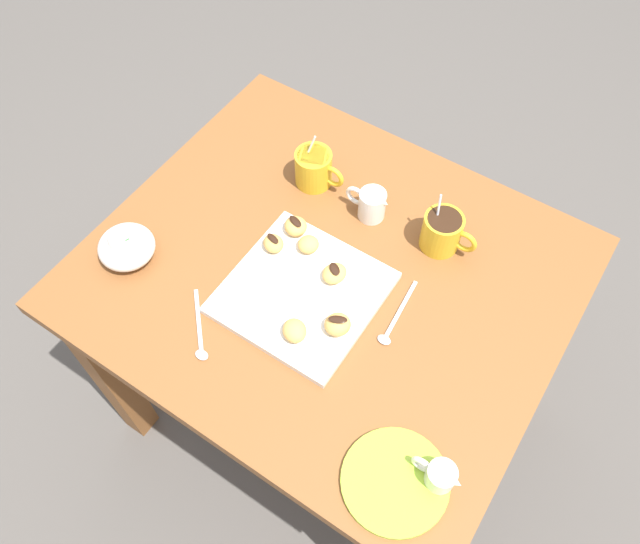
{
  "coord_description": "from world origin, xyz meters",
  "views": [
    {
      "loc": [
        0.39,
        -0.61,
        1.86
      ],
      "look_at": [
        -0.0,
        -0.02,
        0.77
      ],
      "focal_mm": 35.37,
      "sensor_mm": 36.0,
      "label": 1
    }
  ],
  "objects_px": {
    "pastry_plate_square": "(302,293)",
    "saucer_lime_left": "(395,481)",
    "chocolate_sauce_pitcher": "(440,476)",
    "beignet_2": "(308,244)",
    "beignet_4": "(295,331)",
    "coffee_mug_mustard_right": "(443,231)",
    "dining_table": "(327,303)",
    "beignet_1": "(338,325)",
    "beignet_3": "(296,226)",
    "coffee_mug_mustard_left": "(314,168)",
    "cream_pitcher_white": "(371,203)",
    "beignet_0": "(334,273)",
    "ice_cream_bowl": "(126,245)",
    "beignet_5": "(273,243)"
  },
  "relations": [
    {
      "from": "beignet_1",
      "to": "dining_table",
      "type": "bearing_deg",
      "value": 130.09
    },
    {
      "from": "beignet_4",
      "to": "coffee_mug_mustard_right",
      "type": "bearing_deg",
      "value": 69.86
    },
    {
      "from": "cream_pitcher_white",
      "to": "beignet_4",
      "type": "bearing_deg",
      "value": -83.87
    },
    {
      "from": "pastry_plate_square",
      "to": "cream_pitcher_white",
      "type": "distance_m",
      "value": 0.26
    },
    {
      "from": "dining_table",
      "to": "beignet_1",
      "type": "height_order",
      "value": "beignet_1"
    },
    {
      "from": "dining_table",
      "to": "saucer_lime_left",
      "type": "height_order",
      "value": "saucer_lime_left"
    },
    {
      "from": "ice_cream_bowl",
      "to": "saucer_lime_left",
      "type": "bearing_deg",
      "value": -8.16
    },
    {
      "from": "chocolate_sauce_pitcher",
      "to": "beignet_0",
      "type": "bearing_deg",
      "value": 146.53
    },
    {
      "from": "pastry_plate_square",
      "to": "ice_cream_bowl",
      "type": "height_order",
      "value": "ice_cream_bowl"
    },
    {
      "from": "chocolate_sauce_pitcher",
      "to": "beignet_2",
      "type": "xyz_separation_m",
      "value": [
        -0.46,
        0.28,
        0.0
      ]
    },
    {
      "from": "coffee_mug_mustard_left",
      "to": "cream_pitcher_white",
      "type": "xyz_separation_m",
      "value": [
        0.16,
        -0.01,
        -0.01
      ]
    },
    {
      "from": "ice_cream_bowl",
      "to": "pastry_plate_square",
      "type": "bearing_deg",
      "value": 18.72
    },
    {
      "from": "ice_cream_bowl",
      "to": "saucer_lime_left",
      "type": "xyz_separation_m",
      "value": [
        0.71,
        -0.1,
        -0.03
      ]
    },
    {
      "from": "coffee_mug_mustard_right",
      "to": "cream_pitcher_white",
      "type": "xyz_separation_m",
      "value": [
        -0.17,
        -0.01,
        -0.01
      ]
    },
    {
      "from": "ice_cream_bowl",
      "to": "beignet_5",
      "type": "bearing_deg",
      "value": 35.09
    },
    {
      "from": "dining_table",
      "to": "beignet_2",
      "type": "height_order",
      "value": "beignet_2"
    },
    {
      "from": "coffee_mug_mustard_right",
      "to": "beignet_5",
      "type": "xyz_separation_m",
      "value": [
        -0.29,
        -0.21,
        -0.01
      ]
    },
    {
      "from": "beignet_5",
      "to": "cream_pitcher_white",
      "type": "bearing_deg",
      "value": 59.76
    },
    {
      "from": "coffee_mug_mustard_left",
      "to": "beignet_2",
      "type": "distance_m",
      "value": 0.2
    },
    {
      "from": "beignet_1",
      "to": "chocolate_sauce_pitcher",
      "type": "bearing_deg",
      "value": -26.07
    },
    {
      "from": "dining_table",
      "to": "pastry_plate_square",
      "type": "height_order",
      "value": "pastry_plate_square"
    },
    {
      "from": "saucer_lime_left",
      "to": "beignet_1",
      "type": "height_order",
      "value": "beignet_1"
    },
    {
      "from": "cream_pitcher_white",
      "to": "beignet_0",
      "type": "relative_size",
      "value": 1.93
    },
    {
      "from": "cream_pitcher_white",
      "to": "beignet_5",
      "type": "relative_size",
      "value": 2.23
    },
    {
      "from": "pastry_plate_square",
      "to": "saucer_lime_left",
      "type": "relative_size",
      "value": 1.57
    },
    {
      "from": "beignet_1",
      "to": "ice_cream_bowl",
      "type": "bearing_deg",
      "value": -169.41
    },
    {
      "from": "pastry_plate_square",
      "to": "saucer_lime_left",
      "type": "xyz_separation_m",
      "value": [
        0.35,
        -0.22,
        -0.0
      ]
    },
    {
      "from": "coffee_mug_mustard_right",
      "to": "ice_cream_bowl",
      "type": "bearing_deg",
      "value": -144.0
    },
    {
      "from": "dining_table",
      "to": "beignet_4",
      "type": "bearing_deg",
      "value": -78.93
    },
    {
      "from": "pastry_plate_square",
      "to": "chocolate_sauce_pitcher",
      "type": "relative_size",
      "value": 3.24
    },
    {
      "from": "cream_pitcher_white",
      "to": "beignet_4",
      "type": "height_order",
      "value": "cream_pitcher_white"
    },
    {
      "from": "saucer_lime_left",
      "to": "beignet_4",
      "type": "height_order",
      "value": "beignet_4"
    },
    {
      "from": "coffee_mug_mustard_left",
      "to": "cream_pitcher_white",
      "type": "height_order",
      "value": "coffee_mug_mustard_left"
    },
    {
      "from": "ice_cream_bowl",
      "to": "beignet_5",
      "type": "height_order",
      "value": "ice_cream_bowl"
    },
    {
      "from": "saucer_lime_left",
      "to": "beignet_1",
      "type": "bearing_deg",
      "value": 141.64
    },
    {
      "from": "pastry_plate_square",
      "to": "beignet_3",
      "type": "relative_size",
      "value": 5.79
    },
    {
      "from": "beignet_1",
      "to": "beignet_3",
      "type": "bearing_deg",
      "value": 143.22
    },
    {
      "from": "beignet_3",
      "to": "coffee_mug_mustard_left",
      "type": "bearing_deg",
      "value": 109.08
    },
    {
      "from": "coffee_mug_mustard_right",
      "to": "beignet_4",
      "type": "bearing_deg",
      "value": -110.14
    },
    {
      "from": "coffee_mug_mustard_right",
      "to": "beignet_1",
      "type": "relative_size",
      "value": 2.58
    },
    {
      "from": "beignet_0",
      "to": "beignet_3",
      "type": "xyz_separation_m",
      "value": [
        -0.13,
        0.06,
        0.0
      ]
    },
    {
      "from": "coffee_mug_mustard_right",
      "to": "beignet_2",
      "type": "bearing_deg",
      "value": -142.02
    },
    {
      "from": "dining_table",
      "to": "beignet_0",
      "type": "height_order",
      "value": "beignet_0"
    },
    {
      "from": "coffee_mug_mustard_left",
      "to": "beignet_2",
      "type": "xyz_separation_m",
      "value": [
        0.1,
        -0.18,
        -0.02
      ]
    },
    {
      "from": "dining_table",
      "to": "chocolate_sauce_pitcher",
      "type": "distance_m",
      "value": 0.5
    },
    {
      "from": "beignet_3",
      "to": "cream_pitcher_white",
      "type": "bearing_deg",
      "value": 52.95
    },
    {
      "from": "dining_table",
      "to": "coffee_mug_mustard_left",
      "type": "relative_size",
      "value": 7.35
    },
    {
      "from": "beignet_5",
      "to": "pastry_plate_square",
      "type": "bearing_deg",
      "value": -26.24
    },
    {
      "from": "cream_pitcher_white",
      "to": "beignet_0",
      "type": "bearing_deg",
      "value": -81.12
    },
    {
      "from": "beignet_0",
      "to": "beignet_3",
      "type": "bearing_deg",
      "value": 157.75
    }
  ]
}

